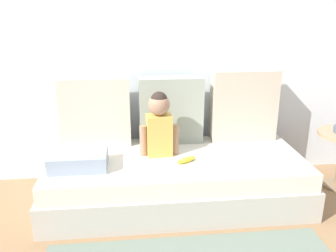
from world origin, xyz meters
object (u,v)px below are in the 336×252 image
toddler (159,123)px  banana (186,160)px  throw_pillow_right (244,105)px  folded_blanket (79,160)px  couch (176,179)px  throw_pillow_left (95,112)px  throw_pillow_center (171,110)px

toddler → banana: bearing=-42.6°
throw_pillow_right → folded_blanket: size_ratio=1.48×
couch → banana: (0.06, -0.11, 0.21)m
couch → throw_pillow_left: bearing=151.8°
throw_pillow_right → couch: bearing=-151.8°
couch → toddler: bearing=153.5°
couch → throw_pillow_right: bearing=28.2°
couch → toddler: (-0.12, 0.06, 0.44)m
throw_pillow_right → throw_pillow_left: bearing=180.0°
throw_pillow_center → folded_blanket: (-0.71, -0.43, -0.22)m
throw_pillow_left → toddler: (0.49, -0.27, -0.03)m
throw_pillow_right → toddler: throw_pillow_right is taller
throw_pillow_center → banana: size_ratio=3.21×
throw_pillow_left → folded_blanket: bearing=-102.4°
banana → folded_blanket: 0.77m
banana → folded_blanket: (-0.77, 0.00, 0.04)m
throw_pillow_center → folded_blanket: throw_pillow_center is taller
toddler → banana: toddler is taller
toddler → folded_blanket: 0.64m
throw_pillow_center → toddler: throw_pillow_center is taller
banana → folded_blanket: bearing=179.9°
throw_pillow_right → toddler: size_ratio=1.20×
throw_pillow_right → folded_blanket: bearing=-161.8°
throw_pillow_center → throw_pillow_right: bearing=0.0°
couch → toddler: 0.46m
toddler → throw_pillow_right: bearing=20.1°
toddler → folded_blanket: size_ratio=1.24×
throw_pillow_right → banana: 0.75m
throw_pillow_left → folded_blanket: (-0.10, -0.43, -0.22)m
throw_pillow_center → folded_blanket: 0.86m
throw_pillow_center → toddler: (-0.12, -0.27, -0.02)m
toddler → folded_blanket: toddler is taller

